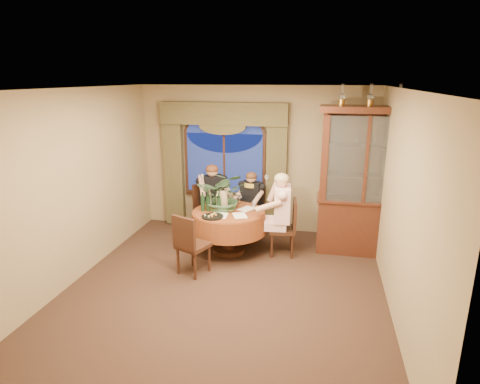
% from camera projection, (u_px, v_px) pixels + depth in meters
% --- Properties ---
extents(floor, '(5.00, 5.00, 0.00)m').
position_uv_depth(floor, '(225.00, 289.00, 5.78)').
color(floor, black).
rests_on(floor, ground).
extents(wall_back, '(4.50, 0.00, 4.50)m').
position_uv_depth(wall_back, '(255.00, 160.00, 7.75)').
color(wall_back, '#8E7A57').
rests_on(wall_back, ground).
extents(wall_right, '(0.00, 5.00, 5.00)m').
position_uv_depth(wall_right, '(400.00, 207.00, 4.95)').
color(wall_right, '#8E7A57').
rests_on(wall_right, ground).
extents(ceiling, '(5.00, 5.00, 0.00)m').
position_uv_depth(ceiling, '(223.00, 89.00, 5.01)').
color(ceiling, white).
rests_on(ceiling, wall_back).
extents(window, '(1.62, 0.10, 1.32)m').
position_uv_depth(window, '(224.00, 164.00, 7.83)').
color(window, navy).
rests_on(window, wall_back).
extents(arched_transom, '(1.60, 0.06, 0.44)m').
position_uv_depth(arched_transom, '(224.00, 124.00, 7.61)').
color(arched_transom, navy).
rests_on(arched_transom, wall_back).
extents(drapery_left, '(0.38, 0.14, 2.32)m').
position_uv_depth(drapery_left, '(174.00, 168.00, 8.02)').
color(drapery_left, '#433E24').
rests_on(drapery_left, floor).
extents(drapery_right, '(0.38, 0.14, 2.32)m').
position_uv_depth(drapery_right, '(276.00, 173.00, 7.61)').
color(drapery_right, '#433E24').
rests_on(drapery_right, floor).
extents(swag_valance, '(2.45, 0.16, 0.42)m').
position_uv_depth(swag_valance, '(223.00, 114.00, 7.48)').
color(swag_valance, '#433E24').
rests_on(swag_valance, wall_back).
extents(dining_table, '(1.33, 1.33, 0.75)m').
position_uv_depth(dining_table, '(229.00, 232.00, 6.90)').
color(dining_table, maroon).
rests_on(dining_table, floor).
extents(china_cabinet, '(1.54, 0.60, 2.50)m').
position_uv_depth(china_cabinet, '(363.00, 182.00, 6.70)').
color(china_cabinet, '#37180F').
rests_on(china_cabinet, floor).
extents(oil_lamp_left, '(0.11, 0.11, 0.34)m').
position_uv_depth(oil_lamp_left, '(342.00, 95.00, 6.39)').
color(oil_lamp_left, '#A5722D').
rests_on(oil_lamp_left, china_cabinet).
extents(oil_lamp_center, '(0.11, 0.11, 0.34)m').
position_uv_depth(oil_lamp_center, '(371.00, 95.00, 6.30)').
color(oil_lamp_center, '#A5722D').
rests_on(oil_lamp_center, china_cabinet).
extents(oil_lamp_right, '(0.11, 0.11, 0.34)m').
position_uv_depth(oil_lamp_right, '(400.00, 95.00, 6.22)').
color(oil_lamp_right, '#A5722D').
rests_on(oil_lamp_right, china_cabinet).
extents(chair_right, '(0.47, 0.47, 0.96)m').
position_uv_depth(chair_right, '(282.00, 228.00, 6.79)').
color(chair_right, black).
rests_on(chair_right, floor).
extents(chair_back_right, '(0.51, 0.51, 0.96)m').
position_uv_depth(chair_back_right, '(250.00, 211.00, 7.66)').
color(chair_back_right, black).
rests_on(chair_back_right, floor).
extents(chair_back, '(0.59, 0.59, 0.96)m').
position_uv_depth(chair_back, '(207.00, 211.00, 7.66)').
color(chair_back, black).
rests_on(chair_back, floor).
extents(chair_front_left, '(0.55, 0.55, 0.96)m').
position_uv_depth(chair_front_left, '(193.00, 244.00, 6.14)').
color(chair_front_left, black).
rests_on(chair_front_left, floor).
extents(person_pink, '(0.52, 0.56, 1.44)m').
position_uv_depth(person_pink, '(282.00, 215.00, 6.71)').
color(person_pink, beige).
rests_on(person_pink, floor).
extents(person_back, '(0.67, 0.66, 1.39)m').
position_uv_depth(person_back, '(212.00, 200.00, 7.59)').
color(person_back, black).
rests_on(person_back, floor).
extents(person_scarf, '(0.54, 0.51, 1.25)m').
position_uv_depth(person_scarf, '(251.00, 204.00, 7.61)').
color(person_scarf, black).
rests_on(person_scarf, floor).
extents(stoneware_vase, '(0.17, 0.17, 0.31)m').
position_uv_depth(stoneware_vase, '(224.00, 200.00, 6.86)').
color(stoneware_vase, tan).
rests_on(stoneware_vase, dining_table).
extents(centerpiece_plant, '(0.86, 0.95, 0.74)m').
position_uv_depth(centerpiece_plant, '(224.00, 176.00, 6.80)').
color(centerpiece_plant, '#325133').
rests_on(centerpiece_plant, dining_table).
extents(olive_bowl, '(0.15, 0.15, 0.05)m').
position_uv_depth(olive_bowl, '(230.00, 210.00, 6.77)').
color(olive_bowl, '#485027').
rests_on(olive_bowl, dining_table).
extents(cheese_platter, '(0.36, 0.36, 0.02)m').
position_uv_depth(cheese_platter, '(213.00, 217.00, 6.50)').
color(cheese_platter, black).
rests_on(cheese_platter, dining_table).
extents(wine_bottle_0, '(0.07, 0.07, 0.33)m').
position_uv_depth(wine_bottle_0, '(218.00, 200.00, 6.84)').
color(wine_bottle_0, tan).
rests_on(wine_bottle_0, dining_table).
extents(wine_bottle_1, '(0.07, 0.07, 0.33)m').
position_uv_depth(wine_bottle_1, '(203.00, 202.00, 6.77)').
color(wine_bottle_1, black).
rests_on(wine_bottle_1, dining_table).
extents(wine_bottle_2, '(0.07, 0.07, 0.33)m').
position_uv_depth(wine_bottle_2, '(217.00, 198.00, 6.96)').
color(wine_bottle_2, black).
rests_on(wine_bottle_2, dining_table).
extents(wine_bottle_3, '(0.07, 0.07, 0.33)m').
position_uv_depth(wine_bottle_3, '(219.00, 202.00, 6.72)').
color(wine_bottle_3, black).
rests_on(wine_bottle_3, dining_table).
extents(wine_bottle_4, '(0.07, 0.07, 0.33)m').
position_uv_depth(wine_bottle_4, '(210.00, 199.00, 6.93)').
color(wine_bottle_4, tan).
rests_on(wine_bottle_4, dining_table).
extents(wine_bottle_5, '(0.07, 0.07, 0.33)m').
position_uv_depth(wine_bottle_5, '(208.00, 201.00, 6.77)').
color(wine_bottle_5, black).
rests_on(wine_bottle_5, dining_table).
extents(tasting_paper_0, '(0.31, 0.36, 0.00)m').
position_uv_depth(tasting_paper_0, '(240.00, 215.00, 6.57)').
color(tasting_paper_0, white).
rests_on(tasting_paper_0, dining_table).
extents(tasting_paper_1, '(0.33, 0.36, 0.00)m').
position_uv_depth(tasting_paper_1, '(246.00, 209.00, 6.90)').
color(tasting_paper_1, white).
rests_on(tasting_paper_1, dining_table).
extents(tasting_paper_2, '(0.23, 0.31, 0.00)m').
position_uv_depth(tasting_paper_2, '(221.00, 216.00, 6.57)').
color(tasting_paper_2, white).
rests_on(tasting_paper_2, dining_table).
extents(wine_glass_person_pink, '(0.07, 0.07, 0.18)m').
position_uv_depth(wine_glass_person_pink, '(254.00, 207.00, 6.73)').
color(wine_glass_person_pink, silver).
rests_on(wine_glass_person_pink, dining_table).
extents(wine_glass_person_back, '(0.07, 0.07, 0.18)m').
position_uv_depth(wine_glass_person_back, '(220.00, 199.00, 7.16)').
color(wine_glass_person_back, silver).
rests_on(wine_glass_person_back, dining_table).
extents(wine_glass_person_scarf, '(0.07, 0.07, 0.18)m').
position_uv_depth(wine_glass_person_scarf, '(240.00, 199.00, 7.14)').
color(wine_glass_person_scarf, silver).
rests_on(wine_glass_person_scarf, dining_table).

